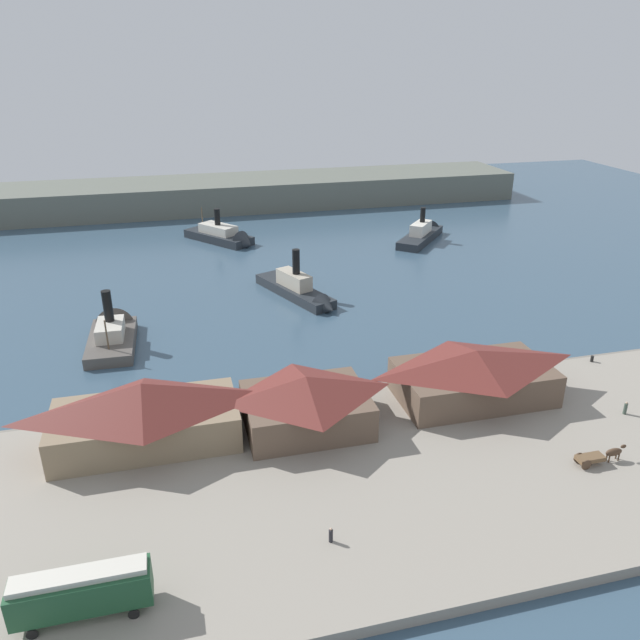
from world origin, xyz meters
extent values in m
plane|color=#385166|center=(0.00, 0.00, 0.00)|extent=(320.00, 320.00, 0.00)
cube|color=gray|center=(0.00, -22.00, 0.60)|extent=(110.00, 36.00, 1.20)
cube|color=slate|center=(0.00, -3.60, 0.50)|extent=(110.00, 0.80, 1.00)
cube|color=#847056|center=(-19.43, -10.08, 3.37)|extent=(20.61, 9.90, 4.35)
pyramid|color=maroon|center=(-19.43, -10.08, 7.16)|extent=(21.02, 10.39, 3.22)
cube|color=brown|center=(-1.09, -11.40, 3.33)|extent=(14.38, 10.88, 4.27)
pyramid|color=maroon|center=(-1.09, -11.40, 6.66)|extent=(14.67, 11.43, 2.38)
cube|color=brown|center=(21.24, -10.11, 3.37)|extent=(19.40, 10.75, 4.33)
pyramid|color=maroon|center=(21.24, -10.11, 6.69)|extent=(19.79, 11.29, 2.31)
cube|color=#1E4C2D|center=(-24.20, -33.36, 3.57)|extent=(10.65, 2.72, 2.93)
cube|color=beige|center=(-24.20, -33.36, 5.28)|extent=(10.22, 1.90, 0.50)
cylinder|color=black|center=(-20.48, -32.01, 1.65)|extent=(0.90, 0.18, 0.90)
cylinder|color=black|center=(-20.48, -34.72, 1.65)|extent=(0.90, 0.18, 0.90)
cylinder|color=black|center=(-27.93, -32.01, 1.65)|extent=(0.90, 0.18, 0.90)
cylinder|color=black|center=(-27.93, -34.72, 1.65)|extent=(0.90, 0.18, 0.90)
cube|color=brown|center=(26.89, -26.36, 2.05)|extent=(3.02, 1.36, 0.50)
cylinder|color=#4C3828|center=(25.99, -25.68, 1.80)|extent=(1.20, 0.10, 1.20)
cylinder|color=#4C3828|center=(25.99, -27.04, 1.80)|extent=(1.20, 0.10, 1.20)
ellipsoid|color=#473323|center=(29.80, -26.36, 2.30)|extent=(2.00, 0.70, 0.90)
ellipsoid|color=#473323|center=(30.90, -26.36, 2.85)|extent=(0.70, 0.32, 0.44)
cylinder|color=#473323|center=(30.40, -26.16, 1.70)|extent=(0.16, 0.16, 1.00)
cylinder|color=#473323|center=(30.40, -26.56, 1.70)|extent=(0.16, 0.16, 1.00)
cylinder|color=#473323|center=(29.20, -26.16, 1.70)|extent=(0.16, 0.16, 1.00)
cylinder|color=#473323|center=(29.20, -26.56, 1.70)|extent=(0.16, 0.16, 1.00)
cylinder|color=#232328|center=(-3.25, -30.51, 1.86)|extent=(0.39, 0.39, 1.32)
sphere|color=#CCA889|center=(-3.25, -30.51, 2.64)|extent=(0.24, 0.24, 0.24)
cylinder|color=#3D4C42|center=(37.61, -18.55, 1.92)|extent=(0.42, 0.42, 1.44)
sphere|color=#CCA889|center=(37.61, -18.55, 2.78)|extent=(0.26, 0.26, 0.26)
cylinder|color=black|center=(42.63, -5.39, 1.65)|extent=(0.44, 0.44, 0.90)
cube|color=#23282D|center=(44.39, 62.02, 0.94)|extent=(16.98, 18.30, 1.88)
cone|color=#23282D|center=(50.89, 69.42, 0.94)|extent=(5.92, 5.81, 4.76)
cube|color=silver|center=(44.39, 62.02, 3.23)|extent=(7.33, 7.74, 2.71)
cylinder|color=black|center=(44.95, 62.66, 6.33)|extent=(1.24, 1.24, 3.49)
cube|color=#23282D|center=(7.16, 33.98, 0.89)|extent=(11.95, 20.69, 1.79)
cone|color=#23282D|center=(10.99, 24.50, 0.89)|extent=(5.24, 4.97, 4.16)
cube|color=#B2A893|center=(7.16, 33.98, 3.19)|extent=(5.68, 8.46, 2.80)
cylinder|color=black|center=(7.45, 33.26, 6.91)|extent=(1.39, 1.39, 4.64)
cube|color=#23282D|center=(-2.93, 74.23, 0.99)|extent=(16.03, 18.28, 1.97)
cone|color=#23282D|center=(2.62, 66.98, 0.99)|extent=(6.44, 6.01, 5.59)
cube|color=beige|center=(-2.93, 74.23, 3.01)|extent=(9.15, 10.14, 2.08)
cylinder|color=black|center=(-2.96, 74.27, 5.99)|extent=(1.37, 1.37, 3.88)
cylinder|color=brown|center=(-6.26, 78.59, 4.72)|extent=(0.24, 0.24, 5.50)
cube|color=#514C47|center=(-24.95, 19.49, 0.88)|extent=(7.32, 15.25, 1.76)
cone|color=#514C47|center=(-24.74, 27.02, 0.88)|extent=(6.28, 2.89, 6.21)
cube|color=beige|center=(-24.95, 19.49, 2.88)|extent=(4.13, 6.61, 2.25)
cylinder|color=black|center=(-24.92, 20.43, 6.48)|extent=(1.43, 1.43, 4.94)
cylinder|color=brown|center=(-25.07, 14.98, 4.07)|extent=(0.24, 0.24, 4.62)
cube|color=#60665B|center=(0.00, 110.00, 4.00)|extent=(180.00, 24.00, 8.00)
camera|label=1|loc=(-14.98, -72.53, 42.29)|focal=34.68mm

